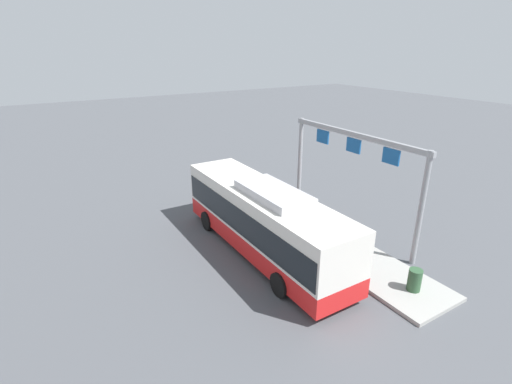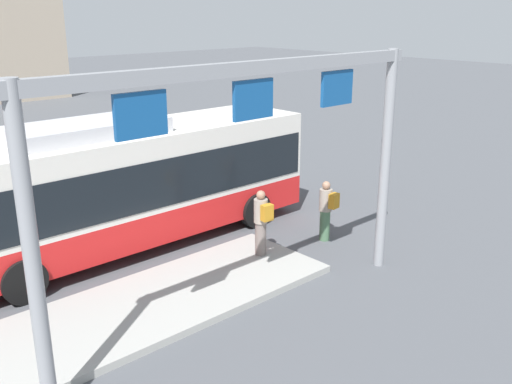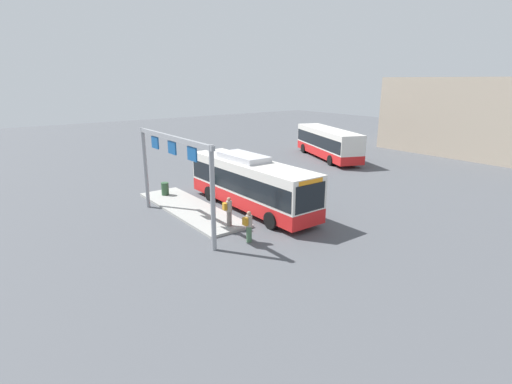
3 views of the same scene
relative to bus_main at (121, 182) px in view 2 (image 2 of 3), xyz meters
The scene contains 6 objects.
ground_plane 1.81m from the bus_main, ahead, with size 120.00×120.00×0.00m, color #4C4F54.
platform_curb 4.28m from the bus_main, 123.61° to the right, with size 10.00×2.80×0.16m, color #9E9E99.
bus_main is the anchor object (origin of this frame).
person_boarding 5.45m from the bus_main, 37.45° to the right, with size 0.38×0.56×1.67m.
person_waiting_near 3.77m from the bus_main, 55.81° to the right, with size 0.38×0.56×1.67m.
platform_sign_gantry 5.53m from the bus_main, 91.47° to the right, with size 8.74×0.24×5.20m.
Camera 2 is at (-6.94, -12.67, 6.02)m, focal length 40.18 mm.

